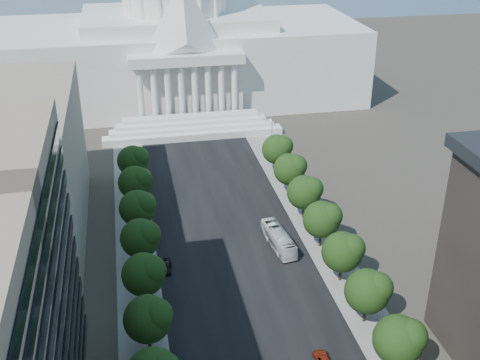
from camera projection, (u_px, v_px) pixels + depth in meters
road_asphalt at (228, 239)px, 125.12m from camera, size 30.00×260.00×0.01m
sidewalk_left at (136, 249)px, 121.81m from camera, size 8.00×260.00×0.02m
sidewalk_right at (315, 230)px, 128.44m from camera, size 8.00×260.00×0.02m
capitol at (177, 39)px, 199.62m from camera, size 120.00×56.00×73.00m
tree_l_e at (150, 318)px, 92.64m from camera, size 7.79×7.60×9.97m
tree_l_f at (145, 273)px, 103.19m from camera, size 7.79×7.60×9.97m
tree_l_g at (142, 237)px, 113.73m from camera, size 7.79×7.60×9.97m
tree_l_h at (139, 207)px, 124.28m from camera, size 7.79×7.60×9.97m
tree_l_i at (136, 182)px, 134.82m from camera, size 7.79×7.60×9.97m
tree_l_j at (134, 160)px, 145.36m from camera, size 7.79×7.60×9.97m
tree_r_d at (401, 339)px, 88.38m from camera, size 7.79×7.60×9.97m
tree_r_e at (370, 290)px, 98.93m from camera, size 7.79×7.60×9.97m
tree_r_f at (344, 251)px, 109.47m from camera, size 7.79×7.60×9.97m
tree_r_g at (323, 219)px, 120.02m from camera, size 7.79×7.60×9.97m
tree_r_h at (306, 191)px, 130.56m from camera, size 7.79×7.60×9.97m
tree_r_i at (291, 168)px, 141.11m from camera, size 7.79×7.60×9.97m
tree_r_j at (278, 149)px, 151.65m from camera, size 7.79×7.60×9.97m
streetlight_c at (378, 292)px, 99.65m from camera, size 2.61×0.44×9.00m
streetlight_d at (329, 218)px, 121.62m from camera, size 2.61×0.44×9.00m
streetlight_e at (295, 166)px, 143.59m from camera, size 2.61×0.44×9.00m
streetlight_f at (270, 129)px, 165.56m from camera, size 2.61×0.44×9.00m
car_red at (323, 359)px, 92.76m from camera, size 2.44×4.79×1.30m
car_dark_b at (167, 267)px, 114.93m from camera, size 2.29×4.69×1.32m
city_bus at (279, 239)px, 121.92m from camera, size 4.62×13.37×3.65m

